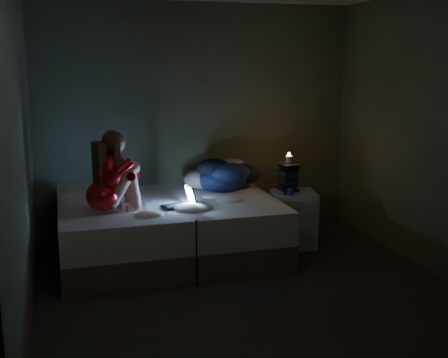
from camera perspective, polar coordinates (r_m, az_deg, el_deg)
name	(u,v)px	position (r m, az deg, el deg)	size (l,w,h in m)	color
floor	(251,293)	(5.03, 2.69, -11.40)	(3.60, 3.80, 0.02)	#2C2723
wall_back	(197,120)	(6.49, -2.68, 5.90)	(3.60, 0.02, 2.60)	#5C654D
wall_front	(376,197)	(2.96, 14.98, -1.75)	(3.60, 0.02, 2.60)	#5C654D
wall_left	(19,154)	(4.43, -19.92, 2.38)	(0.02, 3.80, 2.60)	#5C654D
wall_right	(441,136)	(5.52, 20.94, 4.07)	(0.02, 3.80, 2.60)	#5C654D
bed	(169,229)	(5.80, -5.53, -5.00)	(2.15, 1.61, 0.59)	silver
pillow	(83,195)	(5.81, -13.99, -1.55)	(0.49, 0.35, 0.14)	white
woman	(102,172)	(5.27, -12.18, 0.65)	(0.47, 0.31, 0.76)	#AA1820
laptop	(178,196)	(5.44, -4.61, -1.75)	(0.30, 0.21, 0.21)	black
clothes_pile	(222,173)	(6.15, -0.25, 0.60)	(0.61, 0.49, 0.36)	#101A3C
nightstand	(294,219)	(6.15, 7.00, -4.01)	(0.45, 0.40, 0.60)	silver
book_stack	(288,177)	(6.11, 6.49, 0.17)	(0.19, 0.25, 0.29)	black
candle	(289,160)	(6.07, 6.53, 1.87)	(0.07, 0.07, 0.08)	beige
phone	(289,193)	(5.98, 6.59, -1.44)	(0.07, 0.14, 0.01)	black
blue_orb	(293,192)	(5.92, 6.98, -1.26)	(0.08, 0.08, 0.08)	navy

